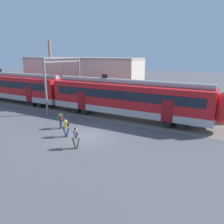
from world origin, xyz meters
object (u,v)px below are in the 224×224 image
Objects in this scene: commuter_train at (66,92)px; pedestrian_yellow at (66,126)px; pedestrian_green at (61,119)px; pedestrian_grey at (76,136)px.

pedestrian_yellow is at bearing -49.76° from commuter_train.
commuter_train is 7.85m from pedestrian_green.
pedestrian_grey is (8.74, -9.19, -1.29)m from commuter_train.
commuter_train is 22.83× the size of pedestrian_green.
pedestrian_grey is at bearing -34.22° from pedestrian_yellow.
pedestrian_grey is (4.15, -2.96, -0.03)m from pedestrian_green.
pedestrian_green is at bearing 143.08° from pedestrian_yellow.
commuter_train is at bearing 133.54° from pedestrian_grey.
pedestrian_yellow and pedestrian_grey have the same top height.
pedestrian_grey is (2.25, -1.53, -0.03)m from pedestrian_yellow.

